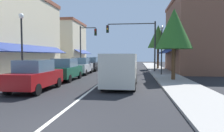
% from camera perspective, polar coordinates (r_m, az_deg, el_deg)
% --- Properties ---
extents(ground_plane, '(80.00, 80.00, 0.00)m').
position_cam_1_polar(ground_plane, '(23.27, 0.45, -1.92)').
color(ground_plane, black).
extents(sidewalk_left, '(2.60, 56.00, 0.12)m').
position_cam_1_polar(sidewalk_left, '(24.51, -12.44, -1.60)').
color(sidewalk_left, '#A39E99').
rests_on(sidewalk_left, ground).
extents(sidewalk_right, '(2.60, 56.00, 0.12)m').
position_cam_1_polar(sidewalk_right, '(23.30, 14.02, -1.86)').
color(sidewalk_right, gray).
rests_on(sidewalk_right, ground).
extents(lane_center_stripe, '(0.14, 52.00, 0.01)m').
position_cam_1_polar(lane_center_stripe, '(23.27, 0.45, -1.92)').
color(lane_center_stripe, silver).
rests_on(lane_center_stripe, ground).
extents(storefront_left_block, '(7.12, 14.20, 8.04)m').
position_cam_1_polar(storefront_left_block, '(21.12, -29.12, 8.10)').
color(storefront_left_block, beige).
rests_on(storefront_left_block, ground).
extents(storefront_right_block, '(6.18, 10.20, 8.55)m').
position_cam_1_polar(storefront_right_block, '(25.99, 21.86, 7.82)').
color(storefront_right_block, brown).
rests_on(storefront_right_block, ground).
extents(storefront_far_left, '(5.65, 8.20, 7.67)m').
position_cam_1_polar(storefront_far_left, '(35.05, -12.43, 5.98)').
color(storefront_far_left, beige).
rests_on(storefront_far_left, ground).
extents(parked_car_nearest_left, '(1.79, 4.10, 1.77)m').
position_cam_1_polar(parked_car_nearest_left, '(12.24, -20.95, -2.55)').
color(parked_car_nearest_left, maroon).
rests_on(parked_car_nearest_left, ground).
extents(parked_car_second_left, '(1.79, 4.11, 1.77)m').
position_cam_1_polar(parked_car_second_left, '(16.61, -13.14, -0.99)').
color(parked_car_second_left, '#0F4C33').
rests_on(parked_car_second_left, ground).
extents(parked_car_third_left, '(1.84, 4.13, 1.77)m').
position_cam_1_polar(parked_car_third_left, '(21.53, -8.72, -0.02)').
color(parked_car_third_left, '#B7BABF').
rests_on(parked_car_third_left, ground).
extents(parked_car_far_left, '(1.83, 4.13, 1.77)m').
position_cam_1_polar(parked_car_far_left, '(26.24, -5.85, 0.55)').
color(parked_car_far_left, black).
rests_on(parked_car_far_left, ground).
extents(parked_car_distant_left, '(1.85, 4.13, 1.77)m').
position_cam_1_polar(parked_car_distant_left, '(31.20, -3.61, 0.97)').
color(parked_car_distant_left, silver).
rests_on(parked_car_distant_left, ground).
extents(van_in_lane, '(2.08, 5.22, 2.12)m').
position_cam_1_polar(van_in_lane, '(13.00, 2.52, -0.84)').
color(van_in_lane, beige).
rests_on(van_in_lane, ground).
extents(traffic_signal_mast_arm, '(5.91, 0.50, 6.05)m').
position_cam_1_polar(traffic_signal_mast_arm, '(24.47, 7.39, 8.07)').
color(traffic_signal_mast_arm, '#333333').
rests_on(traffic_signal_mast_arm, ground).
extents(traffic_signal_left_corner, '(2.33, 0.50, 5.90)m').
position_cam_1_polar(traffic_signal_left_corner, '(27.02, -7.53, 6.84)').
color(traffic_signal_left_corner, '#333333').
rests_on(traffic_signal_left_corner, ground).
extents(street_lamp_left_near, '(0.36, 0.36, 4.88)m').
position_cam_1_polar(street_lamp_left_near, '(15.16, -24.25, 7.51)').
color(street_lamp_left_near, black).
rests_on(street_lamp_left_near, ground).
extents(street_lamp_right_mid, '(0.36, 0.36, 4.96)m').
position_cam_1_polar(street_lamp_right_mid, '(20.67, 13.93, 6.57)').
color(street_lamp_right_mid, black).
rests_on(street_lamp_right_mid, ground).
extents(tree_right_near, '(2.85, 2.85, 5.67)m').
position_cam_1_polar(tree_right_near, '(16.64, 17.18, 9.98)').
color(tree_right_near, '#4C331E').
rests_on(tree_right_near, ground).
extents(tree_right_far, '(2.96, 2.96, 6.36)m').
position_cam_1_polar(tree_right_far, '(30.01, 12.97, 8.11)').
color(tree_right_far, '#4C331E').
rests_on(tree_right_far, ground).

